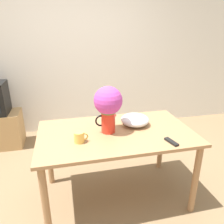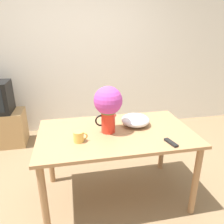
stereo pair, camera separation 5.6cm
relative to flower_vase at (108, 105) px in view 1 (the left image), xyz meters
The scene contains 7 objects.
ground_plane 1.05m from the flower_vase, 163.73° to the right, with size 12.00×12.00×0.00m, color #7F6647.
wall_back 1.88m from the flower_vase, 95.20° to the left, with size 8.00×0.05×2.60m.
table 0.38m from the flower_vase, ahead, with size 1.47×0.87×0.76m.
flower_vase is the anchor object (origin of this frame).
coffee_mug 0.39m from the flower_vase, 153.56° to the right, with size 0.12×0.09×0.10m.
white_bowl 0.38m from the flower_vase, 17.48° to the left, with size 0.29×0.29×0.11m.
remote_control 0.65m from the flower_vase, 34.62° to the right, with size 0.07×0.15×0.02m.
Camera 1 is at (-0.23, -1.80, 1.69)m, focal length 35.00 mm.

